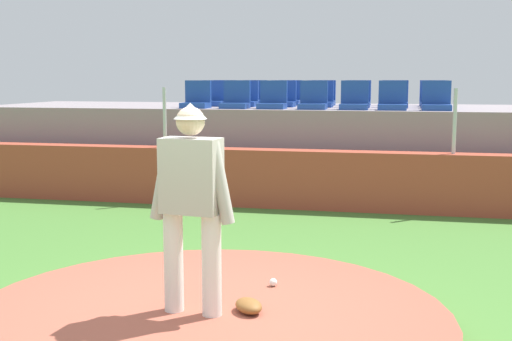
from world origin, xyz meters
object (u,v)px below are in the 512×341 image
at_px(stadium_chair_2, 273,100).
at_px(stadium_chair_20, 432,98).
at_px(stadium_chair_13, 434,99).
at_px(stadium_chair_17, 323,97).
at_px(stadium_chair_7, 213,98).
at_px(stadium_chair_11, 357,99).
at_px(stadium_chair_10, 320,99).
at_px(stadium_chair_9, 283,98).
at_px(stadium_chair_1, 236,100).
at_px(stadium_chair_0, 197,99).
at_px(stadium_chair_14, 224,97).
at_px(stadium_chair_15, 255,97).
at_px(stadium_chair_5, 392,101).
at_px(stadium_chair_18, 358,98).
at_px(pitcher, 191,193).
at_px(stadium_chair_6, 436,101).
at_px(baseball, 273,282).
at_px(stadium_chair_4, 354,100).
at_px(stadium_chair_8, 245,98).
at_px(fielding_glove, 249,306).
at_px(stadium_chair_3, 313,100).
at_px(stadium_chair_12, 395,99).
at_px(stadium_chair_16, 289,97).
at_px(stadium_chair_19, 395,98).

relative_size(stadium_chair_2, stadium_chair_20, 1.00).
relative_size(stadium_chair_13, stadium_chair_17, 1.00).
xyz_separation_m(stadium_chair_7, stadium_chair_11, (2.79, -0.01, 0.00)).
relative_size(stadium_chair_7, stadium_chair_10, 1.00).
bearing_deg(stadium_chair_9, stadium_chair_17, -127.87).
distance_m(stadium_chair_1, stadium_chair_20, 3.93).
bearing_deg(stadium_chair_0, stadium_chair_14, -91.08).
bearing_deg(stadium_chair_10, stadium_chair_7, 0.17).
bearing_deg(stadium_chair_20, stadium_chair_9, 17.65).
height_order(stadium_chair_15, stadium_chair_17, same).
bearing_deg(stadium_chair_5, stadium_chair_18, -68.54).
relative_size(pitcher, stadium_chair_17, 3.39).
height_order(stadium_chair_0, stadium_chair_5, same).
relative_size(stadium_chair_6, stadium_chair_10, 1.00).
distance_m(baseball, stadium_chair_13, 7.12).
xyz_separation_m(stadium_chair_17, stadium_chair_20, (2.13, 0.03, 0.00)).
xyz_separation_m(stadium_chair_4, stadium_chair_13, (1.39, 0.91, 0.00)).
relative_size(stadium_chair_4, stadium_chair_8, 1.00).
bearing_deg(stadium_chair_14, stadium_chair_9, 147.84).
relative_size(stadium_chair_4, stadium_chair_15, 1.00).
bearing_deg(fielding_glove, stadium_chair_7, -16.88).
relative_size(stadium_chair_1, stadium_chair_5, 1.00).
height_order(baseball, stadium_chair_10, stadium_chair_10).
xyz_separation_m(stadium_chair_2, stadium_chair_7, (-1.36, 0.88, 0.00)).
bearing_deg(pitcher, stadium_chair_6, 78.27).
distance_m(stadium_chair_5, stadium_chair_9, 2.24).
xyz_separation_m(fielding_glove, stadium_chair_1, (-1.73, 6.56, 1.45)).
bearing_deg(stadium_chair_9, stadium_chair_6, 162.88).
height_order(stadium_chair_2, stadium_chair_7, same).
height_order(pitcher, stadium_chair_11, stadium_chair_11).
height_order(stadium_chair_3, stadium_chair_9, same).
xyz_separation_m(stadium_chair_15, stadium_chair_20, (3.55, 0.02, 0.00)).
relative_size(stadium_chair_11, stadium_chair_14, 1.00).
height_order(stadium_chair_3, stadium_chair_6, same).
bearing_deg(stadium_chair_17, stadium_chair_7, 22.67).
relative_size(stadium_chair_11, stadium_chair_12, 1.00).
height_order(stadium_chair_9, stadium_chair_12, same).
xyz_separation_m(stadium_chair_18, stadium_chair_20, (1.43, 0.04, 0.00)).
bearing_deg(stadium_chair_7, stadium_chair_16, -147.06).
relative_size(stadium_chair_10, stadium_chair_19, 1.00).
distance_m(stadium_chair_13, stadium_chair_18, 1.65).
distance_m(stadium_chair_7, stadium_chair_15, 1.08).
xyz_separation_m(stadium_chair_9, stadium_chair_13, (2.80, 0.03, 0.00)).
relative_size(stadium_chair_10, stadium_chair_11, 1.00).
height_order(stadium_chair_1, stadium_chair_14, same).
xyz_separation_m(fielding_glove, stadium_chair_5, (1.04, 6.55, 1.45)).
bearing_deg(stadium_chair_9, stadium_chair_2, 88.04).
distance_m(fielding_glove, stadium_chair_16, 8.51).
height_order(stadium_chair_2, stadium_chair_19, same).
relative_size(stadium_chair_9, stadium_chair_16, 1.00).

